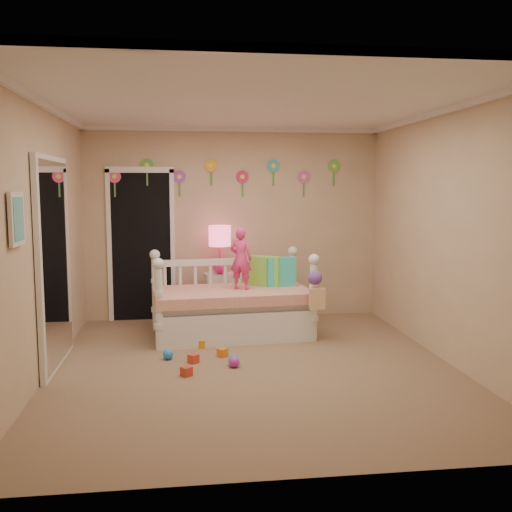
{
  "coord_description": "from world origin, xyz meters",
  "views": [
    {
      "loc": [
        -0.68,
        -5.52,
        1.79
      ],
      "look_at": [
        0.1,
        0.6,
        1.05
      ],
      "focal_mm": 39.93,
      "sensor_mm": 36.0,
      "label": 1
    }
  ],
  "objects": [
    {
      "name": "toy_scatter",
      "position": [
        -0.59,
        0.2,
        0.06
      ],
      "size": [
        1.09,
        1.45,
        0.11
      ],
      "primitive_type": null,
      "rotation": [
        0.0,
        0.0,
        -0.24
      ],
      "color": "#996666",
      "rests_on": "floor"
    },
    {
      "name": "daybed",
      "position": [
        -0.11,
        1.24,
        0.51
      ],
      "size": [
        1.97,
        1.18,
        1.03
      ],
      "primitive_type": null,
      "rotation": [
        0.0,
        0.0,
        0.09
      ],
      "color": "white",
      "rests_on": "floor"
    },
    {
      "name": "pillow_turquoise",
      "position": [
        0.51,
        1.39,
        0.75
      ],
      "size": [
        0.38,
        0.17,
        0.36
      ],
      "primitive_type": "cube",
      "rotation": [
        0.0,
        0.0,
        0.14
      ],
      "color": "#23B09A",
      "rests_on": "daybed"
    },
    {
      "name": "table_lamp",
      "position": [
        -0.21,
        1.96,
        1.08
      ],
      "size": [
        0.29,
        0.29,
        0.64
      ],
      "color": "#F02084",
      "rests_on": "nightstand"
    },
    {
      "name": "left_wall",
      "position": [
        -2.0,
        0.0,
        1.3
      ],
      "size": [
        0.01,
        4.5,
        2.6
      ],
      "primitive_type": "cube",
      "color": "tan",
      "rests_on": "floor"
    },
    {
      "name": "closet_doorway",
      "position": [
        -1.25,
        2.23,
        1.03
      ],
      "size": [
        0.9,
        0.04,
        2.07
      ],
      "primitive_type": "cube",
      "color": "black",
      "rests_on": "back_wall"
    },
    {
      "name": "flower_decals",
      "position": [
        -0.09,
        2.24,
        1.94
      ],
      "size": [
        3.4,
        0.02,
        0.5
      ],
      "primitive_type": null,
      "color": "#B2668C",
      "rests_on": "back_wall"
    },
    {
      "name": "floor",
      "position": [
        0.0,
        0.0,
        0.0
      ],
      "size": [
        4.0,
        4.5,
        0.01
      ],
      "primitive_type": "cube",
      "color": "#7F684C",
      "rests_on": "ground"
    },
    {
      "name": "right_wall",
      "position": [
        2.0,
        0.0,
        1.3
      ],
      "size": [
        0.01,
        4.5,
        2.6
      ],
      "primitive_type": "cube",
      "color": "tan",
      "rests_on": "floor"
    },
    {
      "name": "mirror_closet",
      "position": [
        -1.96,
        0.3,
        1.05
      ],
      "size": [
        0.07,
        1.3,
        2.1
      ],
      "primitive_type": "cube",
      "color": "white",
      "rests_on": "left_wall"
    },
    {
      "name": "wall_picture",
      "position": [
        -1.97,
        -0.9,
        1.55
      ],
      "size": [
        0.05,
        0.34,
        0.42
      ],
      "primitive_type": "cube",
      "color": "white",
      "rests_on": "left_wall"
    },
    {
      "name": "child",
      "position": [
        -0.0,
        1.23,
        0.94
      ],
      "size": [
        0.32,
        0.27,
        0.75
      ],
      "primitive_type": "imported",
      "rotation": [
        0.0,
        0.0,
        2.73
      ],
      "color": "#F43783",
      "rests_on": "daybed"
    },
    {
      "name": "hanging_bag",
      "position": [
        0.79,
        0.69,
        0.62
      ],
      "size": [
        0.2,
        0.16,
        0.36
      ],
      "primitive_type": null,
      "color": "beige",
      "rests_on": "daybed"
    },
    {
      "name": "nightstand",
      "position": [
        -0.21,
        1.96,
        0.33
      ],
      "size": [
        0.43,
        0.35,
        0.66
      ],
      "primitive_type": "cube",
      "rotation": [
        0.0,
        0.0,
        0.13
      ],
      "color": "white",
      "rests_on": "floor"
    },
    {
      "name": "crown_molding",
      "position": [
        0.0,
        0.0,
        2.57
      ],
      "size": [
        4.0,
        4.5,
        0.06
      ],
      "primitive_type": null,
      "color": "white",
      "rests_on": "ceiling"
    },
    {
      "name": "ceiling",
      "position": [
        0.0,
        0.0,
        2.6
      ],
      "size": [
        4.0,
        4.5,
        0.01
      ],
      "primitive_type": "cube",
      "color": "white",
      "rests_on": "floor"
    },
    {
      "name": "pillow_lime",
      "position": [
        0.33,
        1.45,
        0.76
      ],
      "size": [
        0.41,
        0.32,
        0.37
      ],
      "primitive_type": "cube",
      "rotation": [
        0.0,
        0.0,
        -0.52
      ],
      "color": "#81D741",
      "rests_on": "daybed"
    },
    {
      "name": "back_wall",
      "position": [
        0.0,
        2.25,
        1.3
      ],
      "size": [
        4.0,
        0.01,
        2.6
      ],
      "primitive_type": "cube",
      "color": "tan",
      "rests_on": "floor"
    }
  ]
}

